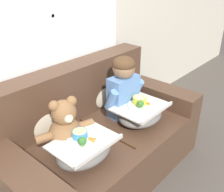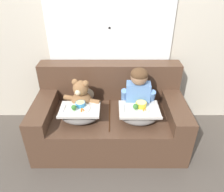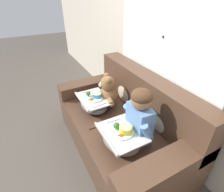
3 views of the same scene
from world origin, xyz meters
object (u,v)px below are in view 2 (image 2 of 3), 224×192
(couch, at_px, (110,116))
(lap_tray_teddy, at_px, (80,114))
(child_figure, at_px, (139,89))
(lap_tray_child, at_px, (139,114))
(throw_pillow_behind_child, at_px, (136,88))
(teddy_bear, at_px, (82,98))
(throw_pillow_behind_teddy, at_px, (84,88))

(couch, relative_size, lap_tray_teddy, 3.97)
(child_figure, distance_m, lap_tray_child, 0.29)
(child_figure, xyz_separation_m, lap_tray_child, (0.00, -0.19, -0.21))
(child_figure, bearing_deg, lap_tray_teddy, -163.73)
(couch, xyz_separation_m, throw_pillow_behind_child, (0.32, 0.22, 0.27))
(child_figure, height_order, teddy_bear, child_figure)
(throw_pillow_behind_teddy, relative_size, lap_tray_teddy, 0.81)
(child_figure, bearing_deg, lap_tray_child, -89.90)
(child_figure, relative_size, teddy_bear, 1.24)
(throw_pillow_behind_teddy, height_order, teddy_bear, teddy_bear)
(lap_tray_child, relative_size, lap_tray_teddy, 1.00)
(throw_pillow_behind_child, relative_size, teddy_bear, 0.79)
(couch, relative_size, lap_tray_child, 3.96)
(lap_tray_child, bearing_deg, couch, 145.01)
(teddy_bear, relative_size, lap_tray_teddy, 1.00)
(teddy_bear, height_order, lap_tray_child, teddy_bear)
(couch, distance_m, lap_tray_child, 0.44)
(throw_pillow_behind_teddy, height_order, child_figure, child_figure)
(lap_tray_teddy, bearing_deg, teddy_bear, 90.41)
(lap_tray_child, bearing_deg, child_figure, 90.10)
(throw_pillow_behind_teddy, relative_size, child_figure, 0.65)
(teddy_bear, bearing_deg, lap_tray_child, -15.87)
(child_figure, height_order, lap_tray_child, child_figure)
(throw_pillow_behind_teddy, height_order, lap_tray_teddy, throw_pillow_behind_teddy)
(throw_pillow_behind_child, xyz_separation_m, lap_tray_child, (0.00, -0.45, -0.07))
(throw_pillow_behind_child, height_order, teddy_bear, teddy_bear)
(couch, distance_m, lap_tray_teddy, 0.44)
(throw_pillow_behind_child, bearing_deg, child_figure, -90.01)
(throw_pillow_behind_teddy, bearing_deg, child_figure, -21.68)
(throw_pillow_behind_teddy, distance_m, teddy_bear, 0.26)
(throw_pillow_behind_child, bearing_deg, throw_pillow_behind_teddy, 180.00)
(throw_pillow_behind_child, height_order, lap_tray_child, throw_pillow_behind_child)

